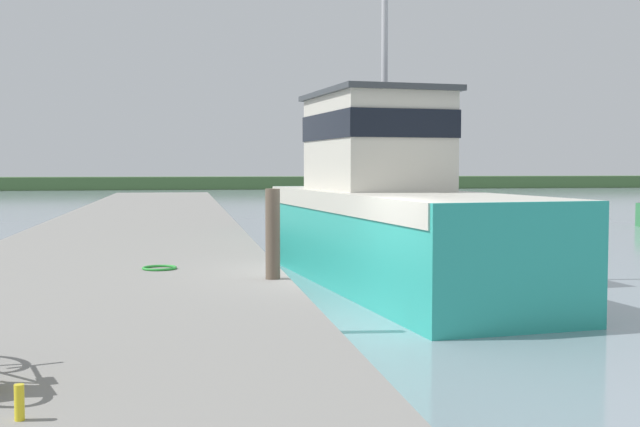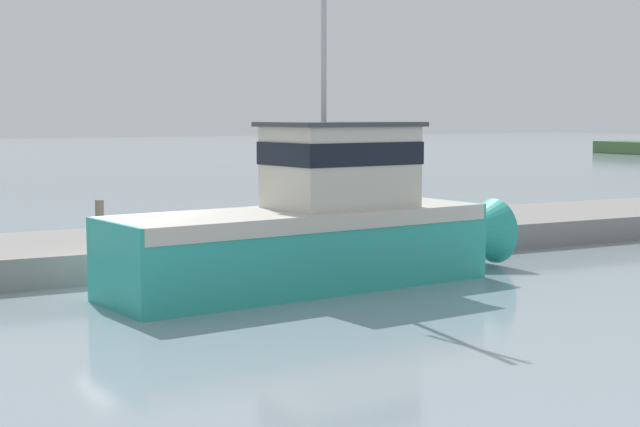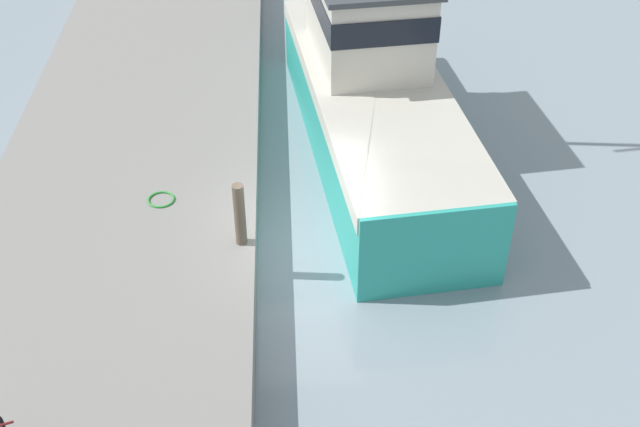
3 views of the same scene
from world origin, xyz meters
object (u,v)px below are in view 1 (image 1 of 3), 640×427
Objects in this scene: boat_green_anchored at (420,198)px; water_bottle_on_curb at (19,402)px; fishing_boat_main at (385,209)px; mooring_post at (273,234)px.

water_bottle_on_curb is at bearing 141.26° from boat_green_anchored.
boat_green_anchored is (8.17, 24.32, -0.80)m from fishing_boat_main.
boat_green_anchored is at bearing 69.10° from mooring_post.
mooring_post is at bearing 141.22° from boat_green_anchored.
fishing_boat_main reaches higher than mooring_post.
boat_green_anchored is 31.30m from mooring_post.
mooring_post is at bearing -128.14° from fishing_boat_main.
boat_green_anchored is 23.39× the size of water_bottle_on_curb.
mooring_post is 5.57× the size of water_bottle_on_curb.
boat_green_anchored is at bearing 69.14° from water_bottle_on_curb.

